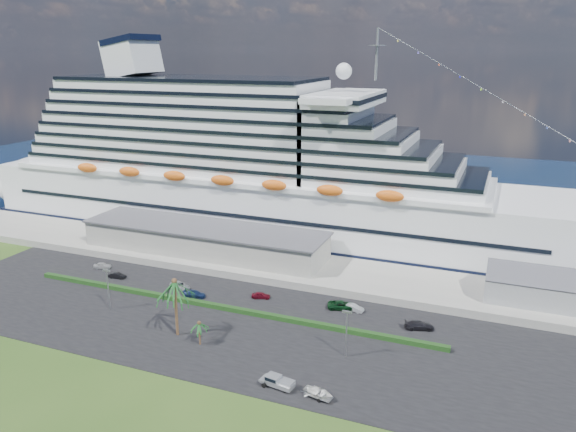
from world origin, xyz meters
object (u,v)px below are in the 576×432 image
at_px(cruise_ship, 258,173).
at_px(parked_car_3, 195,294).
at_px(pickup_truck, 277,381).
at_px(boat_trailer, 318,393).

distance_m(cruise_ship, parked_car_3, 48.08).
bearing_deg(parked_car_3, pickup_truck, -133.89).
bearing_deg(cruise_ship, boat_trailer, -59.16).
height_order(parked_car_3, boat_trailer, boat_trailer).
bearing_deg(parked_car_3, boat_trailer, -128.53).
bearing_deg(pickup_truck, boat_trailer, -4.15).
height_order(pickup_truck, boat_trailer, pickup_truck).
distance_m(parked_car_3, pickup_truck, 36.67).
bearing_deg(parked_car_3, cruise_ship, 3.50).
bearing_deg(boat_trailer, pickup_truck, 175.85).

